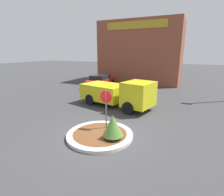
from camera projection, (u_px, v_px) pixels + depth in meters
ground_plane at (100, 136)px, 8.71m from camera, size 120.00×120.00×0.00m
traffic_island at (100, 135)px, 8.69m from camera, size 3.28×3.28×0.17m
stop_sign at (106, 103)px, 8.95m from camera, size 0.67×0.07×2.22m
island_shrub at (113, 125)px, 8.03m from camera, size 0.95×0.95×1.14m
utility_truck at (118, 93)px, 13.26m from camera, size 6.07×3.40×2.08m
storefront_building at (141, 53)px, 24.12m from camera, size 10.59×6.07×7.99m
parked_sedan_red at (101, 81)px, 20.78m from camera, size 2.11×4.87×1.48m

